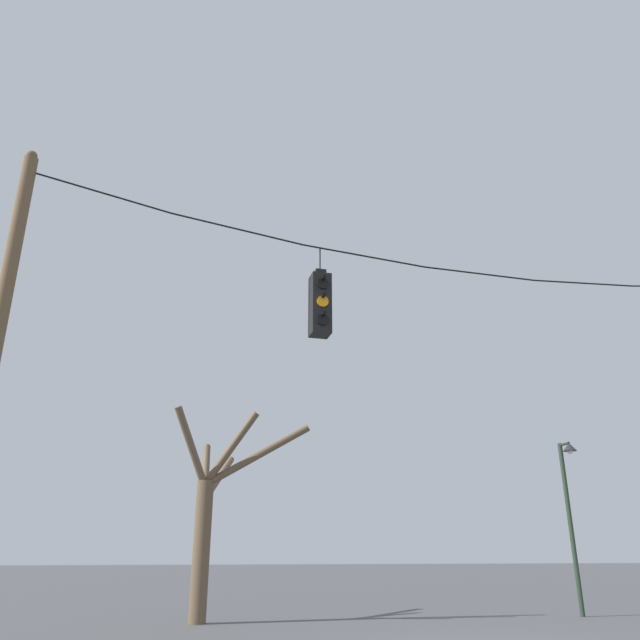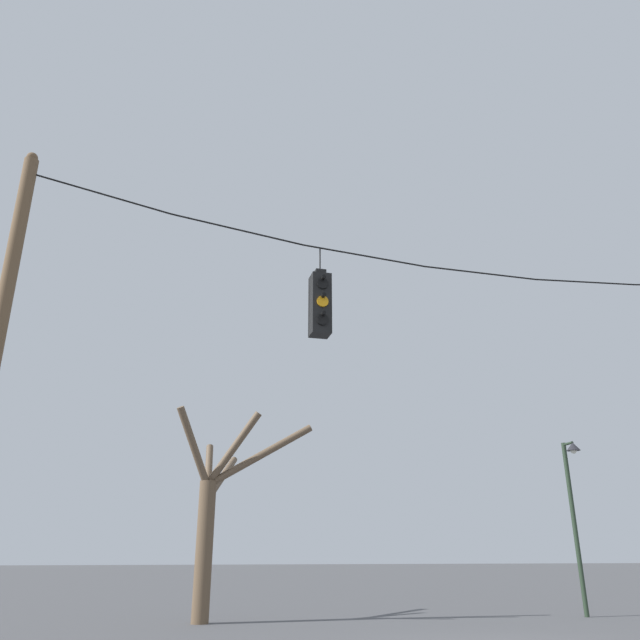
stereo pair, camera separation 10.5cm
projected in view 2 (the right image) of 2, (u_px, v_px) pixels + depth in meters
name	position (u px, v px, depth m)	size (l,w,h in m)	color
span_wire	(480.00, 259.00, 12.01)	(16.34, 0.03, 0.90)	black
traffic_light_over_intersection	(320.00, 304.00, 10.81)	(0.34, 0.46, 1.66)	black
street_lamp	(574.00, 497.00, 16.63)	(0.36, 0.64, 4.38)	#233323
bare_tree	(214.00, 510.00, 15.19)	(3.50, 3.25, 4.87)	brown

